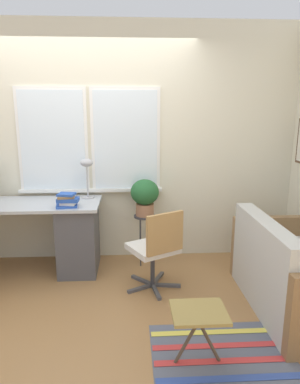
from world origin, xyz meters
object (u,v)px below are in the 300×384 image
at_px(book_stack, 67,200).
at_px(folding_stool, 199,316).
at_px(couch_loveseat, 293,277).
at_px(office_chair_swivel, 156,248).
at_px(plant_stand, 145,221).
at_px(desk_lamp, 87,168).
at_px(potted_plant, 145,195).

bearing_deg(book_stack, folding_stool, -50.69).
bearing_deg(folding_stool, couch_loveseat, 33.88).
xyz_separation_m(office_chair_swivel, plant_stand, (-0.08, 0.62, 0.07)).
relative_size(desk_lamp, folding_stool, 1.08).
xyz_separation_m(office_chair_swivel, potted_plant, (-0.08, 0.62, 0.38)).
xyz_separation_m(plant_stand, folding_stool, (0.30, -1.66, -0.14)).
height_order(book_stack, potted_plant, potted_plant).
height_order(book_stack, folding_stool, book_stack).
height_order(desk_lamp, book_stack, desk_lamp).
distance_m(plant_stand, folding_stool, 1.69).
distance_m(potted_plant, folding_stool, 1.75).
height_order(book_stack, office_chair_swivel, book_stack).
xyz_separation_m(desk_lamp, plant_stand, (0.64, -0.05, -0.62)).
height_order(couch_loveseat, plant_stand, couch_loveseat).
bearing_deg(office_chair_swivel, desk_lamp, -71.08).
distance_m(desk_lamp, book_stack, 0.49).
distance_m(desk_lamp, plant_stand, 0.89).
xyz_separation_m(couch_loveseat, potted_plant, (-1.27, 1.01, 0.53)).
bearing_deg(office_chair_swivel, couch_loveseat, 133.84).
relative_size(plant_stand, potted_plant, 1.39).
xyz_separation_m(desk_lamp, book_stack, (-0.16, -0.37, -0.27)).
bearing_deg(couch_loveseat, potted_plant, 51.63).
distance_m(book_stack, plant_stand, 0.93).
height_order(couch_loveseat, folding_stool, couch_loveseat).
relative_size(desk_lamp, potted_plant, 1.07).
xyz_separation_m(book_stack, folding_stool, (1.10, -1.34, -0.48)).
xyz_separation_m(desk_lamp, couch_loveseat, (1.91, -1.06, -0.83)).
height_order(desk_lamp, folding_stool, desk_lamp).
relative_size(book_stack, potted_plant, 0.58).
xyz_separation_m(book_stack, potted_plant, (0.80, 0.32, -0.03)).
bearing_deg(plant_stand, couch_loveseat, -38.37).
xyz_separation_m(plant_stand, potted_plant, (0.00, -0.00, 0.31)).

